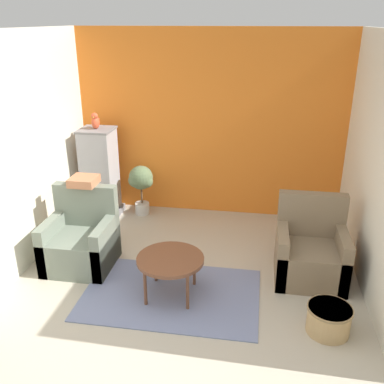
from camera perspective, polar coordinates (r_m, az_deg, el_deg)
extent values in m
plane|color=#B2A893|center=(4.23, -3.84, -21.07)|extent=(20.00, 20.00, 0.00)
cube|color=orange|center=(6.54, 2.39, 8.91)|extent=(4.14, 0.06, 2.80)
cube|color=beige|center=(5.62, -21.07, 5.22)|extent=(0.06, 3.30, 2.80)
cube|color=beige|center=(5.05, 23.55, 3.02)|extent=(0.06, 3.30, 2.80)
cube|color=slate|center=(4.97, -2.81, -13.44)|extent=(1.97, 1.28, 0.01)
cylinder|color=brown|center=(4.72, -2.91, -8.95)|extent=(0.74, 0.74, 0.04)
cylinder|color=brown|center=(4.71, -6.25, -12.61)|extent=(0.04, 0.04, 0.44)
cylinder|color=brown|center=(4.62, -0.60, -13.20)|extent=(0.04, 0.04, 0.44)
cylinder|color=brown|center=(5.08, -4.89, -9.71)|extent=(0.04, 0.04, 0.44)
cylinder|color=brown|center=(5.00, 0.31, -10.19)|extent=(0.04, 0.04, 0.44)
cube|color=slate|center=(5.53, -14.63, -7.55)|extent=(0.80, 0.74, 0.44)
cube|color=slate|center=(5.57, -13.92, -1.66)|extent=(0.80, 0.14, 0.54)
cube|color=slate|center=(5.63, -17.93, -6.31)|extent=(0.12, 0.74, 0.63)
cube|color=slate|center=(5.37, -11.37, -7.06)|extent=(0.12, 0.74, 0.63)
cube|color=#7A664C|center=(5.31, 15.44, -9.03)|extent=(0.80, 0.74, 0.44)
cube|color=#7A664C|center=(5.35, 15.68, -2.85)|extent=(0.80, 0.14, 0.54)
cube|color=#7A664C|center=(5.22, 11.80, -7.97)|extent=(0.12, 0.74, 0.63)
cube|color=#7A664C|center=(5.31, 19.22, -8.28)|extent=(0.12, 0.74, 0.63)
cube|color=slate|center=(6.93, -11.75, -2.59)|extent=(0.56, 0.56, 0.10)
cube|color=#A8A8AD|center=(6.68, -12.20, 2.72)|extent=(0.47, 0.47, 1.26)
cube|color=slate|center=(6.50, -12.65, 8.10)|extent=(0.49, 0.49, 0.03)
ellipsoid|color=#D14C2D|center=(6.48, -12.73, 9.01)|extent=(0.11, 0.14, 0.18)
sphere|color=#D14C2D|center=(6.44, -12.87, 9.85)|extent=(0.10, 0.10, 0.10)
cone|color=gold|center=(6.40, -13.00, 9.70)|extent=(0.04, 0.04, 0.04)
cone|color=#D14C2D|center=(6.54, -12.52, 8.98)|extent=(0.06, 0.12, 0.16)
cylinder|color=beige|center=(6.86, -6.64, -2.15)|extent=(0.23, 0.23, 0.18)
cylinder|color=brown|center=(6.77, -6.72, -0.30)|extent=(0.03, 0.03, 0.30)
sphere|color=#566B47|center=(6.66, -6.83, 1.92)|extent=(0.37, 0.37, 0.37)
sphere|color=#566B47|center=(6.75, -7.56, 1.55)|extent=(0.22, 0.22, 0.22)
sphere|color=#566B47|center=(6.63, -6.10, 1.42)|extent=(0.21, 0.21, 0.21)
cylinder|color=tan|center=(4.59, 17.76, -15.90)|extent=(0.42, 0.42, 0.28)
cylinder|color=olive|center=(4.52, 17.95, -14.59)|extent=(0.44, 0.44, 0.02)
cube|color=#B2704C|center=(5.45, -14.22, 1.44)|extent=(0.32, 0.32, 0.10)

